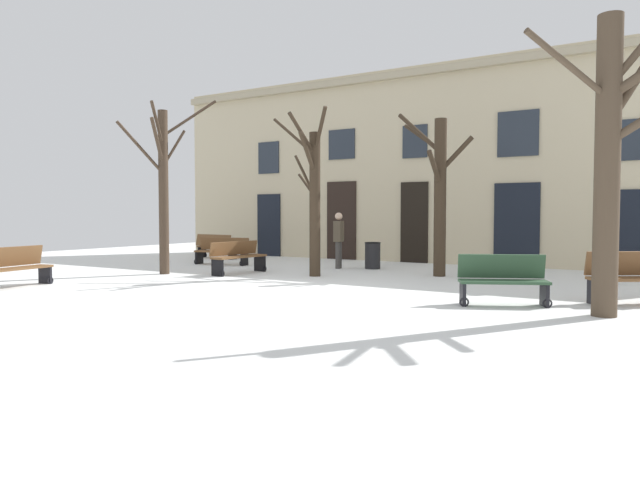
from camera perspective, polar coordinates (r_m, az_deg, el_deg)
name	(u,v)px	position (r m, az deg, el deg)	size (l,w,h in m)	color
ground_plane	(280,292)	(11.84, -4.09, -5.27)	(32.24, 32.24, 0.00)	white
building_facade	(423,164)	(19.36, 10.40, 7.61)	(20.15, 0.60, 6.56)	beige
tree_left_of_center	(439,190)	(15.12, 11.91, 5.00)	(2.21, 1.80, 4.44)	#382B1E
tree_near_facade	(313,194)	(14.76, -0.67, 4.65)	(1.90, 1.78, 4.32)	#382B1E
tree_right_of_center	(611,154)	(10.03, 27.33, 7.71)	(2.28, 1.86, 4.86)	#4C3D2D
tree_foreground	(163,185)	(15.87, -15.55, 5.40)	(1.42, 2.38, 4.82)	#423326
streetlamp	(611,192)	(14.67, 27.32, 4.35)	(0.30, 0.30, 3.48)	black
litter_bin	(373,255)	(16.86, 5.34, -1.56)	(0.49, 0.49, 0.79)	black
bench_facing_shops	(16,267)	(14.29, -28.36, -2.40)	(0.67, 1.61, 0.91)	brown
bench_by_litter_bin	(634,278)	(11.66, 29.14, -3.34)	(1.65, 1.31, 0.95)	brown
bench_far_corner	(216,246)	(21.06, -10.50, -0.61)	(1.82, 0.65, 0.89)	brown
bench_near_center_tree	(238,257)	(15.60, -8.29, -1.67)	(0.65, 1.82, 0.88)	brown
bench_near_lamp	(503,280)	(10.60, 17.99, -3.88)	(1.61, 1.09, 0.91)	#2D4C33
bench_back_to_back_right	(222,251)	(18.47, -9.84, -1.07)	(1.88, 0.73, 0.88)	brown
person_crossing_plaza	(339,238)	(16.87, 1.90, 0.25)	(0.29, 0.41, 1.68)	#403D3A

